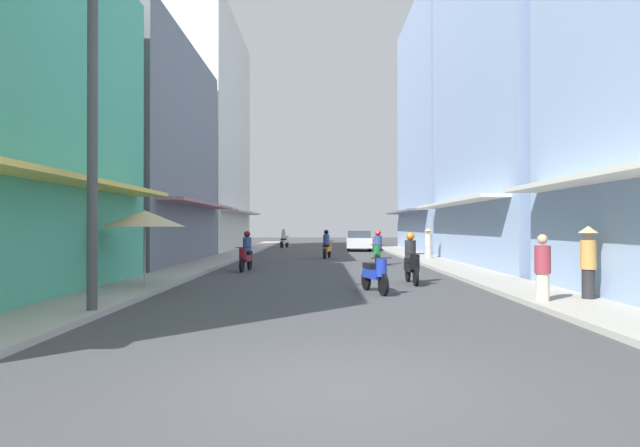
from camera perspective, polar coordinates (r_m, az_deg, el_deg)
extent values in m
plane|color=#424244|center=(27.87, 0.59, -3.94)|extent=(114.67, 114.67, 0.00)
cube|color=#ADA89E|center=(28.33, -10.24, -3.75)|extent=(1.86, 60.12, 0.12)
cube|color=#ADA89E|center=(28.40, 11.40, -3.74)|extent=(1.86, 60.12, 0.12)
cube|color=#EFD159|center=(12.77, -25.71, 4.41)|extent=(1.10, 12.05, 0.12)
cube|color=slate|center=(26.77, -19.74, 7.08)|extent=(6.00, 12.28, 10.39)
cube|color=#B7727F|center=(25.59, -12.35, 2.02)|extent=(1.10, 11.05, 0.12)
cube|color=silver|center=(40.04, -13.03, 9.09)|extent=(6.00, 13.93, 16.61)
cube|color=silver|center=(38.86, -8.01, 1.22)|extent=(1.10, 12.54, 0.12)
cube|color=silver|center=(12.02, 29.85, 4.72)|extent=(1.10, 10.19, 0.12)
cube|color=#8CA5CC|center=(26.18, 22.12, 15.13)|extent=(6.00, 12.83, 17.44)
cube|color=silver|center=(24.17, 14.42, 2.16)|extent=(1.10, 11.55, 0.12)
cube|color=#8CA5CC|center=(38.91, 14.46, 9.79)|extent=(6.00, 12.95, 17.17)
cube|color=slate|center=(37.61, 9.29, 1.27)|extent=(1.10, 11.66, 0.12)
cylinder|color=black|center=(20.44, -8.20, -4.46)|extent=(0.14, 0.57, 0.56)
cylinder|color=black|center=(21.65, -7.36, -4.23)|extent=(0.14, 0.57, 0.56)
cube|color=maroon|center=(21.08, -7.73, -3.73)|extent=(0.39, 1.02, 0.24)
cube|color=black|center=(21.26, -7.60, -3.16)|extent=(0.34, 0.59, 0.14)
cylinder|color=maroon|center=(20.53, -8.11, -3.26)|extent=(0.28, 0.28, 0.45)
cylinder|color=black|center=(20.52, -8.11, -2.57)|extent=(0.55, 0.09, 0.03)
cylinder|color=#334C8C|center=(21.20, -7.63, -2.23)|extent=(0.34, 0.34, 0.55)
sphere|color=maroon|center=(21.19, -7.63, -1.14)|extent=(0.26, 0.26, 0.26)
cylinder|color=black|center=(44.62, -3.35, -2.22)|extent=(0.23, 0.56, 0.56)
cylinder|color=black|center=(43.45, -3.91, -2.27)|extent=(0.23, 0.56, 0.56)
cube|color=silver|center=(43.98, -3.65, -1.96)|extent=(0.55, 1.04, 0.24)
cube|color=black|center=(43.78, -3.74, -1.71)|extent=(0.43, 0.62, 0.14)
cylinder|color=silver|center=(44.49, -3.41, -1.69)|extent=(0.28, 0.28, 0.45)
cylinder|color=black|center=(44.48, -3.41, -1.37)|extent=(0.54, 0.18, 0.03)
cylinder|color=beige|center=(43.82, -3.72, -1.25)|extent=(0.34, 0.34, 0.55)
sphere|color=#B2B2B7|center=(43.82, -3.72, -0.73)|extent=(0.26, 0.26, 0.26)
cylinder|color=black|center=(15.82, 10.53, -5.66)|extent=(0.09, 0.56, 0.56)
cylinder|color=black|center=(17.04, 9.69, -5.28)|extent=(0.09, 0.56, 0.56)
cube|color=black|center=(16.46, 10.06, -4.69)|extent=(0.30, 1.01, 0.24)
cube|color=black|center=(16.64, 9.93, -3.95)|extent=(0.29, 0.57, 0.14)
cylinder|color=black|center=(15.91, 10.44, -4.12)|extent=(0.28, 0.28, 0.45)
cylinder|color=black|center=(15.89, 10.44, -3.22)|extent=(0.55, 0.04, 0.03)
cylinder|color=#262628|center=(16.57, 9.96, -2.75)|extent=(0.34, 0.34, 0.55)
sphere|color=orange|center=(16.56, 9.96, -1.37)|extent=(0.26, 0.26, 0.26)
cylinder|color=black|center=(13.50, 7.09, -6.58)|extent=(0.23, 0.56, 0.56)
cylinder|color=black|center=(14.66, 5.23, -6.09)|extent=(0.23, 0.56, 0.56)
cube|color=#1E38B7|center=(14.11, 6.05, -5.42)|extent=(0.53, 1.04, 0.24)
cube|color=black|center=(14.28, 5.76, -4.55)|extent=(0.42, 0.61, 0.14)
cylinder|color=#1E38B7|center=(13.58, 6.89, -4.77)|extent=(0.28, 0.28, 0.45)
cylinder|color=black|center=(13.56, 6.89, -3.71)|extent=(0.54, 0.17, 0.03)
cylinder|color=black|center=(23.29, 6.36, -3.95)|extent=(0.19, 0.56, 0.56)
cylinder|color=black|center=(24.54, 6.61, -3.77)|extent=(0.19, 0.56, 0.56)
cube|color=#197233|center=(23.95, 6.50, -3.33)|extent=(0.47, 1.04, 0.24)
cube|color=black|center=(24.14, 6.54, -2.83)|extent=(0.38, 0.60, 0.14)
cylinder|color=#197233|center=(23.40, 6.38, -2.91)|extent=(0.28, 0.28, 0.45)
cylinder|color=black|center=(23.39, 6.38, -2.29)|extent=(0.55, 0.14, 0.03)
cylinder|color=#334C8C|center=(24.08, 6.53, -2.00)|extent=(0.34, 0.34, 0.55)
sphere|color=red|center=(24.07, 6.53, -1.05)|extent=(0.26, 0.26, 0.26)
cylinder|color=black|center=(29.77, 1.25, -3.17)|extent=(0.20, 0.56, 0.56)
cylinder|color=black|center=(28.55, 0.74, -3.29)|extent=(0.20, 0.56, 0.56)
cube|color=orange|center=(29.10, 0.98, -2.80)|extent=(0.49, 1.04, 0.24)
cube|color=black|center=(28.89, 0.90, -2.42)|extent=(0.39, 0.61, 0.14)
cylinder|color=orange|center=(29.63, 1.20, -2.37)|extent=(0.28, 0.28, 0.45)
cylinder|color=black|center=(29.62, 1.20, -1.88)|extent=(0.54, 0.15, 0.03)
cylinder|color=#334C8C|center=(28.93, 0.92, -1.72)|extent=(0.34, 0.34, 0.55)
sphere|color=black|center=(28.93, 0.92, -0.93)|extent=(0.26, 0.26, 0.26)
cube|color=silver|center=(38.29, 4.44, -2.06)|extent=(1.95, 4.18, 0.70)
cube|color=#333D47|center=(38.13, 4.45, -1.24)|extent=(1.70, 2.17, 0.60)
cylinder|color=black|center=(39.54, 3.31, -2.41)|extent=(0.21, 0.65, 0.64)
cylinder|color=black|center=(39.58, 5.48, -2.41)|extent=(0.21, 0.65, 0.64)
cylinder|color=black|center=(37.04, 3.33, -2.55)|extent=(0.21, 0.65, 0.64)
cylinder|color=black|center=(37.08, 5.65, -2.54)|extent=(0.21, 0.65, 0.64)
cylinder|color=beige|center=(28.19, 11.86, -3.14)|extent=(0.28, 0.28, 0.74)
cylinder|color=beige|center=(28.16, 11.85, -1.75)|extent=(0.34, 0.34, 0.62)
sphere|color=tan|center=(28.15, 11.85, -0.84)|extent=(0.22, 0.22, 0.22)
cone|color=#D1B77A|center=(28.15, 11.85, -0.63)|extent=(0.44, 0.44, 0.16)
cylinder|color=beige|center=(12.65, 23.13, -6.61)|extent=(0.28, 0.28, 0.72)
cylinder|color=#99333F|center=(12.59, 23.12, -3.60)|extent=(0.34, 0.34, 0.61)
sphere|color=tan|center=(12.57, 23.12, -1.57)|extent=(0.22, 0.22, 0.22)
cylinder|color=#262628|center=(13.46, 27.22, -6.09)|extent=(0.28, 0.28, 0.78)
cylinder|color=#BF8C3F|center=(13.40, 27.21, -3.01)|extent=(0.34, 0.34, 0.66)
sphere|color=#9E7256|center=(13.39, 27.20, -1.00)|extent=(0.22, 0.22, 0.22)
cone|color=#D1B77A|center=(13.39, 27.20, -0.57)|extent=(0.44, 0.44, 0.16)
cylinder|color=#99999E|center=(15.30, -18.16, -3.09)|extent=(0.05, 0.05, 2.02)
cone|color=beige|center=(15.28, -18.15, 0.51)|extent=(2.19, 2.19, 0.45)
cylinder|color=#4C4C4F|center=(11.43, -23.11, 9.97)|extent=(0.20, 0.20, 7.58)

